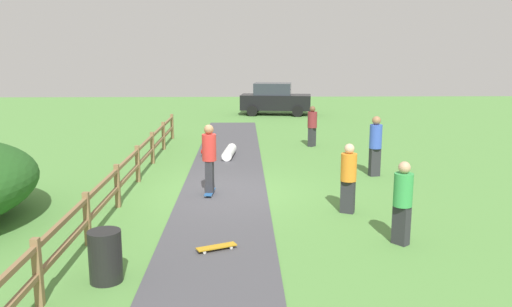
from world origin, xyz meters
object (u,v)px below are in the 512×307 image
Objects in this scene: parked_car_black at (275,99)px; trash_bin at (105,256)px; bystander_maroon at (312,124)px; bystander_blue at (375,143)px; skater_riding at (209,156)px; skater_fallen at (227,152)px; bystander_green at (403,199)px; bystander_orange at (348,175)px; skateboard_loose at (217,247)px.

trash_bin is at bearing -100.51° from parked_car_black.
bystander_blue is at bearing -75.98° from bystander_maroon.
skater_riding reaches higher than skater_fallen.
trash_bin is 5.78m from bystander_green.
bystander_orange is (4.87, 3.69, 0.49)m from trash_bin.
bystander_orange is (3.43, -1.64, -0.16)m from skater_riding.
skateboard_loose is at bearing -106.61° from bystander_maroon.
skateboard_loose is at bearing -175.54° from bystander_green.
trash_bin is at bearing -99.64° from skater_fallen.
skater_riding is at bearing 154.48° from bystander_orange.
skateboard_loose is 22.03m from parked_car_black.
bystander_blue is (0.92, 5.81, 0.10)m from bystander_green.
skater_fallen is 9.61m from bystander_green.
bystander_green reaches higher than skateboard_loose.
parked_car_black reaches higher than bystander_orange.
bystander_maroon is (5.17, 12.55, 0.46)m from trash_bin.
bystander_orange is at bearing -91.94° from bystander_maroon.
skater_fallen is at bearing 86.26° from skater_riding.
parked_car_black is (-1.24, 21.58, 0.01)m from bystander_green.
bystander_blue is 0.43× the size of parked_car_black.
bystander_maroon is at bearing 73.39° from skateboard_loose.
parked_car_black is at bearing 78.79° from skater_fallen.
skater_riding is 18.08m from parked_car_black.
bystander_green is 0.39× the size of parked_car_black.
skateboard_loose is at bearing -89.72° from skater_fallen.
skater_fallen is 1.00× the size of bystander_maroon.
bystander_orange is 19.49m from parked_car_black.
trash_bin is at bearing -131.06° from bystander_blue.
skater_fallen is at bearing 80.36° from trash_bin.
skateboard_loose is 0.43× the size of bystander_blue.
bystander_blue is (5.02, 2.08, -0.05)m from skater_riding.
bystander_blue is at bearing 52.75° from skateboard_loose.
parked_car_black is (-0.87, 10.63, 0.05)m from bystander_maroon.
bystander_blue reaches higher than bystander_orange.
bystander_blue is (1.58, 3.71, 0.11)m from bystander_orange.
bystander_blue reaches higher than bystander_green.
skater_fallen is 7.43m from bystander_orange.
bystander_blue reaches higher than skateboard_loose.
trash_bin is 9.84m from bystander_blue.
bystander_maroon reaches higher than trash_bin.
skater_riding is 0.44× the size of parked_car_black.
skater_riding reaches higher than bystander_orange.
skater_fallen is at bearing 114.80° from bystander_orange.
bystander_orange reaches higher than skater_fallen.
bystander_green reaches higher than bystander_orange.
bystander_maroon is (3.40, 2.15, 0.71)m from skater_fallen.
parked_car_black is (2.86, 17.85, -0.14)m from skater_riding.
bystander_green is 1.01× the size of bystander_orange.
skater_riding reaches higher than parked_car_black.
skateboard_loose is 3.97m from bystander_orange.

